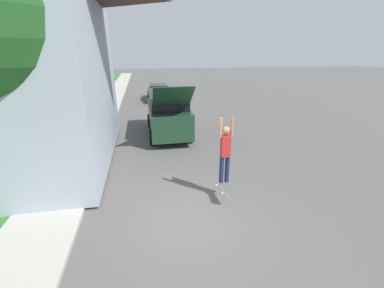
{
  "coord_description": "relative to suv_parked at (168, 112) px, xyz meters",
  "views": [
    {
      "loc": [
        -0.94,
        -5.56,
        4.13
      ],
      "look_at": [
        0.62,
        2.5,
        1.13
      ],
      "focal_mm": 24.0,
      "sensor_mm": 36.0,
      "label": 1
    }
  ],
  "objects": [
    {
      "name": "skateboard",
      "position": [
        0.88,
        -6.64,
        -0.81
      ],
      "size": [
        0.22,
        0.81,
        0.25
      ],
      "color": "#A89323",
      "rests_on": "ground_plane"
    },
    {
      "name": "ground_plane",
      "position": [
        -0.28,
        -7.29,
        -1.15
      ],
      "size": [
        120.0,
        120.0,
        0.0
      ],
      "primitive_type": "plane",
      "color": "#54514F"
    },
    {
      "name": "suv_parked",
      "position": [
        0.0,
        0.0,
        0.0
      ],
      "size": [
        2.01,
        5.49,
        2.86
      ],
      "color": "#193823",
      "rests_on": "ground_plane"
    },
    {
      "name": "skateboarder",
      "position": [
        0.99,
        -6.4,
        0.32
      ],
      "size": [
        0.41,
        0.23,
        1.95
      ],
      "color": "#192347",
      "rests_on": "ground_plane"
    },
    {
      "name": "sidewalk",
      "position": [
        -3.88,
        -1.29,
        -1.1
      ],
      "size": [
        1.8,
        80.0,
        0.1
      ],
      "color": "#ADA89E",
      "rests_on": "ground_plane"
    },
    {
      "name": "car_down_street",
      "position": [
        0.2,
        10.08,
        -0.48
      ],
      "size": [
        1.85,
        4.24,
        1.36
      ],
      "color": "maroon",
      "rests_on": "ground_plane"
    }
  ]
}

